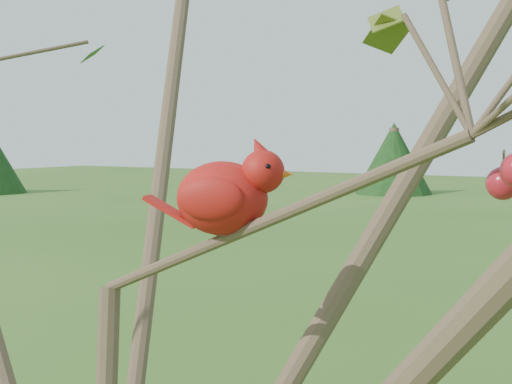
% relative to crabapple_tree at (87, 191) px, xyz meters
% --- Properties ---
extents(crabapple_tree, '(2.35, 2.05, 2.95)m').
position_rel_crabapple_tree_xyz_m(crabapple_tree, '(0.00, 0.00, 0.00)').
color(crabapple_tree, '#473626').
rests_on(crabapple_tree, ground).
extents(cardinal, '(0.22, 0.14, 0.16)m').
position_rel_crabapple_tree_xyz_m(cardinal, '(0.17, 0.11, -0.01)').
color(cardinal, red).
rests_on(cardinal, ground).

